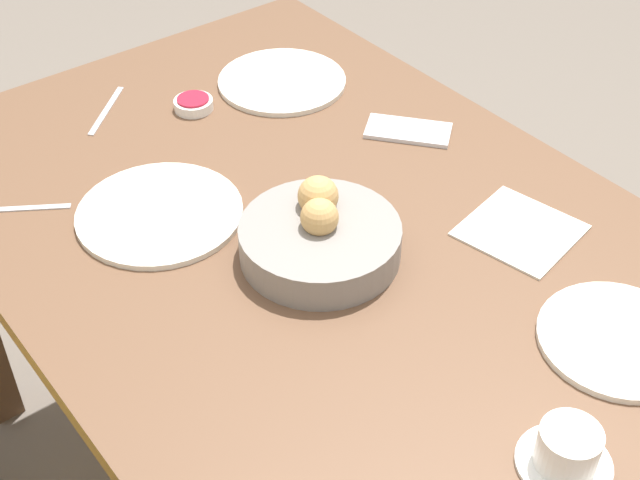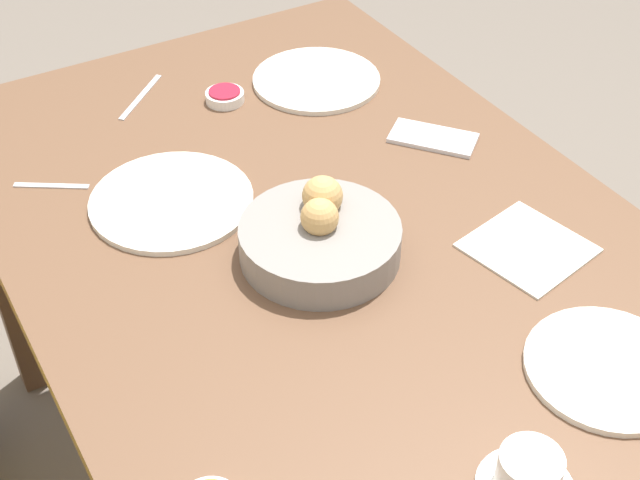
% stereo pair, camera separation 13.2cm
% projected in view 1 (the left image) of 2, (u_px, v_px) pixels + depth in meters
% --- Properties ---
extents(dining_table, '(1.46, 0.93, 0.75)m').
position_uv_depth(dining_table, '(330.00, 284.00, 1.42)').
color(dining_table, brown).
rests_on(dining_table, ground_plane).
extents(bread_basket, '(0.24, 0.24, 0.10)m').
position_uv_depth(bread_basket, '(320.00, 237.00, 1.32)').
color(bread_basket, gray).
rests_on(bread_basket, dining_table).
extents(plate_near_left, '(0.22, 0.22, 0.01)m').
position_uv_depth(plate_near_left, '(618.00, 339.00, 1.20)').
color(plate_near_left, silver).
rests_on(plate_near_left, dining_table).
extents(plate_near_right, '(0.25, 0.25, 0.01)m').
position_uv_depth(plate_near_right, '(282.00, 81.00, 1.72)').
color(plate_near_right, silver).
rests_on(plate_near_right, dining_table).
extents(plate_far_center, '(0.26, 0.26, 0.01)m').
position_uv_depth(plate_far_center, '(160.00, 213.00, 1.41)').
color(plate_far_center, silver).
rests_on(plate_far_center, dining_table).
extents(coffee_cup, '(0.11, 0.11, 0.06)m').
position_uv_depth(coffee_cup, '(567.00, 451.00, 1.03)').
color(coffee_cup, white).
rests_on(coffee_cup, dining_table).
extents(jam_bowl_berry, '(0.07, 0.07, 0.02)m').
position_uv_depth(jam_bowl_berry, '(193.00, 104.00, 1.65)').
color(jam_bowl_berry, white).
rests_on(jam_bowl_berry, dining_table).
extents(knife_silver, '(0.12, 0.13, 0.00)m').
position_uv_depth(knife_silver, '(106.00, 110.00, 1.65)').
color(knife_silver, '#B7B7BC').
rests_on(knife_silver, dining_table).
extents(spoon_coffee, '(0.08, 0.11, 0.00)m').
position_uv_depth(spoon_coffee, '(31.00, 208.00, 1.42)').
color(spoon_coffee, '#B7B7BC').
rests_on(spoon_coffee, dining_table).
extents(napkin, '(0.19, 0.19, 0.00)m').
position_uv_depth(napkin, '(520.00, 230.00, 1.38)').
color(napkin, silver).
rests_on(napkin, dining_table).
extents(cell_phone, '(0.16, 0.15, 0.01)m').
position_uv_depth(cell_phone, '(408.00, 131.00, 1.59)').
color(cell_phone, silver).
rests_on(cell_phone, dining_table).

